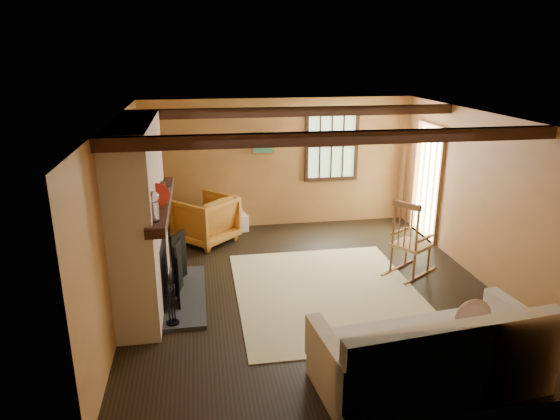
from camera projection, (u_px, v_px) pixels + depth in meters
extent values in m
plane|color=black|center=(310.00, 287.00, 7.08)|extent=(5.50, 5.50, 0.00)
cube|color=#AE673D|center=(279.00, 163.00, 9.30)|extent=(5.00, 0.02, 2.40)
cube|color=#AE673D|center=(385.00, 304.00, 4.13)|extent=(5.00, 0.02, 2.40)
cube|color=#AE673D|center=(120.00, 216.00, 6.33)|extent=(0.02, 5.50, 2.40)
cube|color=#AE673D|center=(483.00, 198.00, 7.11)|extent=(0.02, 5.50, 2.40)
cube|color=white|center=(313.00, 117.00, 6.35)|extent=(5.00, 5.50, 0.02)
cube|color=#331D11|center=(339.00, 138.00, 5.25)|extent=(5.00, 0.12, 0.14)
cube|color=#331D11|center=(295.00, 112.00, 7.50)|extent=(5.00, 0.12, 0.14)
cube|color=#331D11|center=(332.00, 146.00, 9.34)|extent=(1.02, 0.06, 1.32)
cube|color=#A6C597|center=(331.00, 146.00, 9.37)|extent=(0.90, 0.01, 1.20)
cube|color=#331D11|center=(332.00, 146.00, 9.35)|extent=(0.90, 0.03, 0.02)
cube|color=olive|center=(427.00, 182.00, 8.76)|extent=(0.06, 1.00, 2.06)
cube|color=#A6C597|center=(429.00, 182.00, 8.76)|extent=(0.01, 0.80, 1.85)
cube|color=olive|center=(263.00, 143.00, 9.11)|extent=(0.42, 0.03, 0.42)
cube|color=#21655C|center=(263.00, 143.00, 9.09)|extent=(0.36, 0.01, 0.36)
cube|color=#A2473E|center=(140.00, 215.00, 6.37)|extent=(0.50, 2.20, 2.40)
cube|color=black|center=(150.00, 269.00, 6.61)|extent=(0.38, 1.00, 0.85)
cube|color=#313136|center=(185.00, 295.00, 6.81)|extent=(0.55, 1.80, 0.05)
cube|color=#331D11|center=(161.00, 203.00, 6.37)|extent=(0.22, 2.30, 0.12)
cube|color=black|center=(177.00, 279.00, 6.42)|extent=(0.05, 0.36, 0.71)
cube|color=black|center=(178.00, 267.00, 6.77)|extent=(0.10, 0.35, 0.71)
cube|color=black|center=(179.00, 256.00, 7.11)|extent=(0.20, 0.32, 0.71)
cylinder|color=black|center=(173.00, 322.00, 6.05)|extent=(0.16, 0.16, 0.02)
cylinder|color=black|center=(168.00, 300.00, 5.92)|extent=(0.01, 0.01, 0.66)
cylinder|color=black|center=(171.00, 299.00, 5.95)|extent=(0.01, 0.01, 0.66)
cylinder|color=black|center=(174.00, 297.00, 5.99)|extent=(0.01, 0.01, 0.66)
cylinder|color=white|center=(154.00, 212.00, 5.47)|extent=(0.10, 0.10, 0.22)
sphere|color=white|center=(153.00, 197.00, 5.42)|extent=(0.12, 0.12, 0.12)
cylinder|color=red|center=(158.00, 195.00, 5.99)|extent=(0.29, 0.10, 0.29)
cube|color=black|center=(160.00, 192.00, 6.42)|extent=(0.25, 0.20, 0.12)
cylinder|color=#331D11|center=(162.00, 186.00, 6.73)|extent=(0.09, 0.09, 0.11)
cylinder|color=#331D11|center=(163.00, 184.00, 6.89)|extent=(0.07, 0.07, 0.08)
cube|color=beige|center=(327.00, 292.00, 6.93)|extent=(2.50, 3.00, 0.01)
cube|color=tan|center=(411.00, 245.00, 7.42)|extent=(0.64, 0.65, 0.05)
cube|color=olive|center=(407.00, 206.00, 7.09)|extent=(0.29, 0.40, 0.08)
cylinder|color=olive|center=(429.00, 259.00, 7.48)|extent=(0.04, 0.04, 0.43)
cylinder|color=olive|center=(406.00, 252.00, 7.75)|extent=(0.04, 0.04, 0.43)
cylinder|color=olive|center=(414.00, 266.00, 7.22)|extent=(0.04, 0.04, 0.43)
cylinder|color=olive|center=(391.00, 258.00, 7.50)|extent=(0.04, 0.04, 0.43)
cylinder|color=olive|center=(417.00, 230.00, 7.05)|extent=(0.04, 0.04, 0.74)
cylinder|color=olive|center=(394.00, 223.00, 7.33)|extent=(0.04, 0.04, 0.74)
cylinder|color=olive|center=(411.00, 229.00, 7.13)|extent=(0.02, 0.02, 0.61)
cylinder|color=olive|center=(405.00, 228.00, 7.19)|extent=(0.02, 0.02, 0.61)
cylinder|color=olive|center=(399.00, 226.00, 7.26)|extent=(0.02, 0.02, 0.61)
cube|color=olive|center=(425.00, 239.00, 7.22)|extent=(0.37, 0.26, 0.03)
cube|color=olive|center=(399.00, 231.00, 7.52)|extent=(0.37, 0.26, 0.03)
cube|color=olive|center=(420.00, 276.00, 7.42)|extent=(0.72, 0.50, 0.03)
cube|color=olive|center=(398.00, 268.00, 7.69)|extent=(0.72, 0.50, 0.03)
cube|color=beige|center=(428.00, 362.00, 4.97)|extent=(2.31, 1.24, 0.49)
cube|color=beige|center=(457.00, 354.00, 4.47)|extent=(2.22, 0.41, 0.61)
cube|color=beige|center=(330.00, 360.00, 4.63)|extent=(0.27, 1.01, 0.44)
cube|color=beige|center=(519.00, 328.00, 5.17)|extent=(0.27, 1.01, 0.44)
ellipsoid|color=beige|center=(473.00, 317.00, 5.10)|extent=(0.41, 0.18, 0.40)
cylinder|color=#513323|center=(176.00, 232.00, 9.06)|extent=(0.36, 0.11, 0.11)
cylinder|color=#513323|center=(182.00, 232.00, 9.08)|extent=(0.36, 0.11, 0.11)
cylinder|color=#513323|center=(189.00, 232.00, 9.10)|extent=(0.36, 0.11, 0.11)
cylinder|color=#513323|center=(175.00, 227.00, 9.03)|extent=(0.36, 0.11, 0.11)
cylinder|color=#513323|center=(182.00, 226.00, 9.05)|extent=(0.36, 0.11, 0.11)
cylinder|color=#513323|center=(188.00, 226.00, 9.06)|extent=(0.36, 0.11, 0.11)
cube|color=white|center=(233.00, 223.00, 9.30)|extent=(0.56, 0.47, 0.30)
ellipsoid|color=beige|center=(233.00, 210.00, 9.22)|extent=(0.44, 0.40, 0.18)
imported|color=#BF6026|center=(205.00, 219.00, 8.65)|extent=(1.27, 1.27, 0.83)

